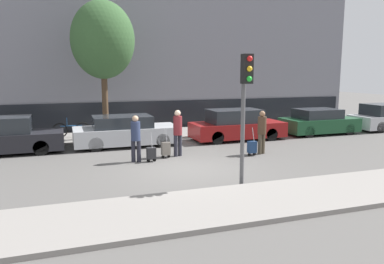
% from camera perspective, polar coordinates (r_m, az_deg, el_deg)
% --- Properties ---
extents(ground_plane, '(80.00, 80.00, 0.00)m').
position_cam_1_polar(ground_plane, '(12.68, -0.82, -5.66)').
color(ground_plane, '#565451').
extents(sidewalk_near, '(28.00, 2.50, 0.12)m').
position_cam_1_polar(sidewalk_near, '(9.34, 6.57, -10.83)').
color(sidewalk_near, gray).
rests_on(sidewalk_near, ground_plane).
extents(sidewalk_far, '(28.00, 3.00, 0.12)m').
position_cam_1_polar(sidewalk_far, '(19.30, -7.36, -0.42)').
color(sidewalk_far, gray).
rests_on(sidewalk_far, ground_plane).
extents(building_facade, '(28.00, 3.53, 11.02)m').
position_cam_1_polar(building_facade, '(23.01, -9.73, 14.65)').
color(building_facade, slate).
rests_on(building_facade, ground_plane).
extents(parked_car_0, '(4.57, 1.73, 1.48)m').
position_cam_1_polar(parked_car_0, '(16.66, -27.04, -0.69)').
color(parked_car_0, black).
rests_on(parked_car_0, ground_plane).
extents(parked_car_1, '(4.54, 1.90, 1.34)m').
position_cam_1_polar(parked_car_1, '(16.76, -10.09, 0.06)').
color(parked_car_1, '#B7BABF').
rests_on(parked_car_1, ground_plane).
extents(parked_car_2, '(4.49, 1.77, 1.47)m').
position_cam_1_polar(parked_car_2, '(18.11, 6.80, 0.96)').
color(parked_car_2, maroon).
rests_on(parked_car_2, ground_plane).
extents(parked_car_3, '(3.96, 1.82, 1.33)m').
position_cam_1_polar(parked_car_3, '(20.80, 18.76, 1.44)').
color(parked_car_3, '#194728').
rests_on(parked_car_3, ground_plane).
extents(pedestrian_left, '(0.34, 0.34, 1.70)m').
position_cam_1_polar(pedestrian_left, '(13.63, -8.58, -0.57)').
color(pedestrian_left, '#23232D').
rests_on(pedestrian_left, ground_plane).
extents(trolley_left, '(0.34, 0.29, 1.07)m').
position_cam_1_polar(trolley_left, '(13.69, -6.23, -3.21)').
color(trolley_left, '#262628').
rests_on(trolley_left, ground_plane).
extents(pedestrian_center, '(0.34, 0.34, 1.80)m').
position_cam_1_polar(pedestrian_center, '(14.41, -2.20, 0.31)').
color(pedestrian_center, '#23232D').
rests_on(pedestrian_center, ground_plane).
extents(trolley_center, '(0.34, 0.29, 1.15)m').
position_cam_1_polar(trolley_center, '(14.23, -4.02, -2.54)').
color(trolley_center, slate).
rests_on(trolley_center, ground_plane).
extents(pedestrian_right, '(0.34, 0.34, 1.73)m').
position_cam_1_polar(pedestrian_right, '(15.06, 10.60, 0.36)').
color(pedestrian_right, '#4C4233').
rests_on(pedestrian_right, ground_plane).
extents(trolley_right, '(0.34, 0.29, 1.12)m').
position_cam_1_polar(trolley_right, '(14.76, 9.13, -2.27)').
color(trolley_right, navy).
rests_on(trolley_right, ground_plane).
extents(traffic_light, '(0.28, 0.47, 3.72)m').
position_cam_1_polar(traffic_light, '(10.45, 8.12, 5.85)').
color(traffic_light, '#515154').
rests_on(traffic_light, ground_plane).
extents(parked_bicycle, '(1.77, 0.06, 0.96)m').
position_cam_1_polar(parked_bicycle, '(18.92, -17.90, 0.35)').
color(parked_bicycle, black).
rests_on(parked_bicycle, sidewalk_far).
extents(bare_tree_near_crossing, '(2.92, 2.92, 6.36)m').
position_cam_1_polar(bare_tree_near_crossing, '(18.19, -13.43, 13.43)').
color(bare_tree_near_crossing, '#4C3826').
rests_on(bare_tree_near_crossing, sidewalk_far).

